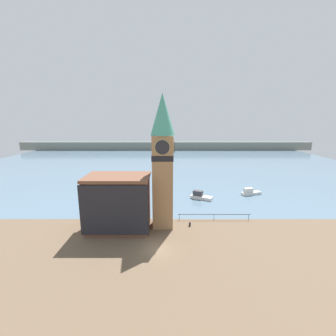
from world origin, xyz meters
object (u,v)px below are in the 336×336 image
Objects in this scene: pier_building at (118,203)px; mooring_bollard_near at (189,224)px; boat_far at (249,192)px; boat_near at (200,196)px; clock_tower at (162,159)px.

mooring_bollard_near is at bearing 3.77° from pier_building.
boat_far reaches higher than mooring_bollard_near.
pier_building is 2.01× the size of boat_near.
mooring_bollard_near is (-3.81, -14.06, -0.29)m from boat_near.
clock_tower is 10.48m from pier_building.
clock_tower is 29.40m from boat_far.
boat_near reaches higher than boat_far.
boat_far is (28.87, 17.80, -4.05)m from pier_building.
boat_near is at bearing 74.81° from mooring_bollard_near.
mooring_bollard_near is (4.70, -0.34, -11.55)m from clock_tower.
clock_tower reaches higher than boat_near.
boat_near is at bearing 58.16° from clock_tower.
boat_near is 13.23m from boat_far.
clock_tower is at bearing 175.92° from mooring_bollard_near.
pier_building is 34.16m from boat_far.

